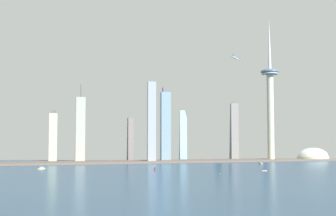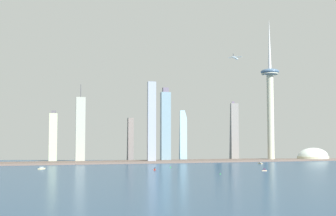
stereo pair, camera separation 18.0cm
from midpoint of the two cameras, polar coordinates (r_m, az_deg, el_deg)
The scene contains 20 objects.
waterfront_pier at distance 935.98m, azimuth 2.62°, elevation -7.08°, with size 803.73×71.40×3.54m, color #6A5950.
observation_tower at distance 1013.32m, azimuth 13.47°, elevation 1.76°, with size 41.96×41.96×329.41m.
stadium_dome at distance 1073.57m, azimuth 18.58°, elevation -6.13°, with size 79.32×79.32×42.20m.
skyscraper_0 at distance 937.91m, azimuth -11.61°, elevation -2.85°, with size 19.74×24.11×167.54m.
skyscraper_1 at distance 979.63m, azimuth -15.07°, elevation -3.73°, with size 17.34×14.06×112.53m.
skyscraper_2 at distance 912.95m, azimuth -2.21°, elevation -1.86°, with size 17.36×12.33×172.44m.
skyscraper_3 at distance 1055.80m, azimuth 13.34°, elevation -2.87°, with size 21.76×16.31×147.19m.
skyscraper_4 at distance 1053.55m, azimuth 6.70°, elevation -5.14°, with size 12.82×14.79×64.54m.
skyscraper_5 at distance 1017.39m, azimuth -1.85°, elevation -2.29°, with size 18.81×15.90×164.28m.
skyscraper_6 at distance 1013.82m, azimuth 8.76°, elevation -3.09°, with size 18.33×17.36×136.89m.
skyscraper_7 at distance 1007.70m, azimuth 1.94°, elevation -3.65°, with size 16.57×19.92×116.04m.
skyscraper_8 at distance 950.40m, azimuth -0.33°, elevation -2.39°, with size 21.38×15.37×164.09m.
skyscraper_9 at distance 1008.79m, azimuth -5.08°, elevation -4.13°, with size 14.34×17.29×98.51m.
boat_0 at distance 885.77m, azimuth 12.19°, elevation -7.21°, with size 5.69×10.57×3.77m.
boat_2 at distance 709.82m, azimuth -1.78°, elevation -8.15°, with size 4.86×8.30×4.56m.
boat_3 at distance 757.71m, azimuth -16.51°, elevation -7.73°, with size 11.85×16.76×4.36m.
boat_5 at distance 710.79m, azimuth 12.75°, elevation -8.07°, with size 8.06×4.28×4.20m.
channel_buoy_0 at distance 638.92m, azimuth 6.99°, elevation -8.69°, with size 1.79×1.79×1.74m, color green.
channel_buoy_1 at distance 763.82m, azimuth 0.33°, elevation -7.88°, with size 1.93×1.93×2.24m, color green.
airplane at distance 926.39m, azimuth 8.96°, elevation 6.64°, with size 25.59×26.55×8.40m.
Camera 2 is at (-264.44, -365.42, 56.09)m, focal length 45.70 mm.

